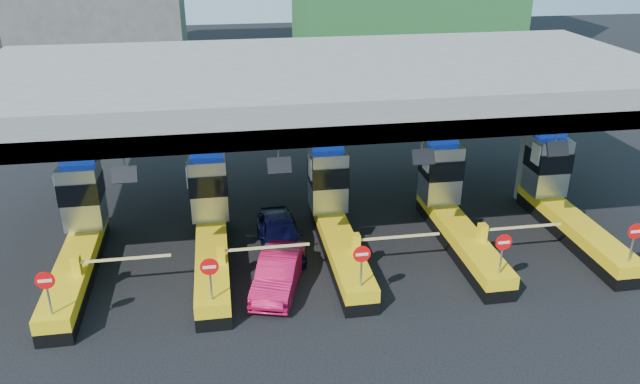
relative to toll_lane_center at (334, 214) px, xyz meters
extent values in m
plane|color=black|center=(0.00, -0.28, -1.40)|extent=(120.00, 120.00, 0.00)
cube|color=slate|center=(0.00, 2.72, 4.85)|extent=(28.00, 12.00, 1.50)
cube|color=#4C4C49|center=(0.00, -2.98, 4.45)|extent=(28.00, 0.60, 0.70)
cube|color=slate|center=(-10.00, 2.72, 1.35)|extent=(1.00, 1.00, 5.50)
cube|color=slate|center=(0.00, 2.72, 1.35)|extent=(1.00, 1.00, 5.50)
cube|color=slate|center=(10.00, 2.72, 1.35)|extent=(1.00, 1.00, 5.50)
cylinder|color=slate|center=(-7.50, -2.98, 3.85)|extent=(0.06, 0.06, 0.50)
cube|color=black|center=(-7.50, -3.18, 3.50)|extent=(0.80, 0.38, 0.54)
cylinder|color=slate|center=(-2.50, -2.98, 3.85)|extent=(0.06, 0.06, 0.50)
cube|color=black|center=(-2.50, -3.18, 3.50)|extent=(0.80, 0.38, 0.54)
cylinder|color=slate|center=(2.50, -2.98, 3.85)|extent=(0.06, 0.06, 0.50)
cube|color=black|center=(2.50, -3.18, 3.50)|extent=(0.80, 0.38, 0.54)
cylinder|color=slate|center=(7.50, -2.98, 3.85)|extent=(0.06, 0.06, 0.50)
cube|color=black|center=(7.50, -3.18, 3.50)|extent=(0.80, 0.38, 0.54)
cube|color=black|center=(-10.00, -1.28, -1.15)|extent=(1.20, 8.00, 0.50)
cube|color=#E5B70C|center=(-10.00, -1.28, -0.65)|extent=(1.20, 8.00, 0.50)
cube|color=#9EA3A8|center=(-10.00, 1.52, 0.90)|extent=(1.50, 1.50, 2.60)
cube|color=black|center=(-10.00, 1.50, 1.20)|extent=(1.56, 1.56, 0.90)
cube|color=#0C2DBF|center=(-10.00, 1.52, 2.48)|extent=(1.30, 0.35, 0.55)
cube|color=white|center=(-10.80, 1.22, 1.60)|extent=(0.06, 0.70, 0.90)
cylinder|color=slate|center=(-10.00, -4.88, 0.25)|extent=(0.07, 0.07, 1.30)
cylinder|color=red|center=(-10.00, -4.91, 0.85)|extent=(0.60, 0.04, 0.60)
cube|color=white|center=(-10.00, -4.93, 0.85)|extent=(0.42, 0.02, 0.10)
cube|color=#E5B70C|center=(-9.65, -2.48, -0.05)|extent=(0.30, 0.35, 0.70)
cube|color=white|center=(-8.00, -2.48, 0.05)|extent=(3.20, 0.08, 0.08)
cube|color=black|center=(-5.00, -1.28, -1.15)|extent=(1.20, 8.00, 0.50)
cube|color=#E5B70C|center=(-5.00, -1.28, -0.65)|extent=(1.20, 8.00, 0.50)
cube|color=#9EA3A8|center=(-5.00, 1.52, 0.90)|extent=(1.50, 1.50, 2.60)
cube|color=black|center=(-5.00, 1.50, 1.20)|extent=(1.56, 1.56, 0.90)
cube|color=#0C2DBF|center=(-5.00, 1.52, 2.48)|extent=(1.30, 0.35, 0.55)
cube|color=white|center=(-5.80, 1.22, 1.60)|extent=(0.06, 0.70, 0.90)
cylinder|color=slate|center=(-5.00, -4.88, 0.25)|extent=(0.07, 0.07, 1.30)
cylinder|color=red|center=(-5.00, -4.91, 0.85)|extent=(0.60, 0.04, 0.60)
cube|color=white|center=(-5.00, -4.93, 0.85)|extent=(0.42, 0.02, 0.10)
cube|color=#E5B70C|center=(-4.65, -2.48, -0.05)|extent=(0.30, 0.35, 0.70)
cube|color=white|center=(-3.00, -2.48, 0.05)|extent=(3.20, 0.08, 0.08)
cube|color=black|center=(0.00, -1.28, -1.15)|extent=(1.20, 8.00, 0.50)
cube|color=#E5B70C|center=(0.00, -1.28, -0.65)|extent=(1.20, 8.00, 0.50)
cube|color=#9EA3A8|center=(0.00, 1.52, 0.90)|extent=(1.50, 1.50, 2.60)
cube|color=black|center=(0.00, 1.50, 1.20)|extent=(1.56, 1.56, 0.90)
cube|color=#0C2DBF|center=(0.00, 1.52, 2.48)|extent=(1.30, 0.35, 0.55)
cube|color=white|center=(-0.80, 1.22, 1.60)|extent=(0.06, 0.70, 0.90)
cylinder|color=slate|center=(0.00, -4.88, 0.25)|extent=(0.07, 0.07, 1.30)
cylinder|color=red|center=(0.00, -4.91, 0.85)|extent=(0.60, 0.04, 0.60)
cube|color=white|center=(0.00, -4.93, 0.85)|extent=(0.42, 0.02, 0.10)
cube|color=#E5B70C|center=(0.35, -2.48, -0.05)|extent=(0.30, 0.35, 0.70)
cube|color=white|center=(2.00, -2.48, 0.05)|extent=(3.20, 0.08, 0.08)
cube|color=black|center=(5.00, -1.28, -1.15)|extent=(1.20, 8.00, 0.50)
cube|color=#E5B70C|center=(5.00, -1.28, -0.65)|extent=(1.20, 8.00, 0.50)
cube|color=#9EA3A8|center=(5.00, 1.52, 0.90)|extent=(1.50, 1.50, 2.60)
cube|color=black|center=(5.00, 1.50, 1.20)|extent=(1.56, 1.56, 0.90)
cube|color=#0C2DBF|center=(5.00, 1.52, 2.48)|extent=(1.30, 0.35, 0.55)
cube|color=white|center=(4.20, 1.22, 1.60)|extent=(0.06, 0.70, 0.90)
cylinder|color=slate|center=(5.00, -4.88, 0.25)|extent=(0.07, 0.07, 1.30)
cylinder|color=red|center=(5.00, -4.91, 0.85)|extent=(0.60, 0.04, 0.60)
cube|color=white|center=(5.00, -4.93, 0.85)|extent=(0.42, 0.02, 0.10)
cube|color=#E5B70C|center=(5.35, -2.48, -0.05)|extent=(0.30, 0.35, 0.70)
cube|color=white|center=(7.00, -2.48, 0.05)|extent=(3.20, 0.08, 0.08)
cube|color=black|center=(10.00, -1.28, -1.15)|extent=(1.20, 8.00, 0.50)
cube|color=#E5B70C|center=(10.00, -1.28, -0.65)|extent=(1.20, 8.00, 0.50)
cube|color=#9EA3A8|center=(10.00, 1.52, 0.90)|extent=(1.50, 1.50, 2.60)
cube|color=black|center=(10.00, 1.50, 1.20)|extent=(1.56, 1.56, 0.90)
cube|color=#0C2DBF|center=(10.00, 1.52, 2.48)|extent=(1.30, 0.35, 0.55)
cube|color=white|center=(9.20, 1.22, 1.60)|extent=(0.06, 0.70, 0.90)
cylinder|color=slate|center=(10.00, -4.88, 0.25)|extent=(0.07, 0.07, 1.30)
cylinder|color=red|center=(10.00, -4.91, 0.85)|extent=(0.60, 0.04, 0.60)
cube|color=white|center=(10.00, -4.93, 0.85)|extent=(0.42, 0.02, 0.10)
cube|color=#E5B70C|center=(10.35, -2.48, -0.05)|extent=(0.30, 0.35, 0.70)
cube|color=white|center=(12.00, -2.48, 0.05)|extent=(3.20, 0.08, 0.08)
imported|color=black|center=(-2.27, -0.16, -0.68)|extent=(1.79, 4.24, 1.43)
imported|color=#AF0D3A|center=(-2.64, -3.02, -0.74)|extent=(2.48, 4.23, 1.32)
camera|label=1|loc=(-4.34, -22.51, 11.09)|focal=35.00mm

